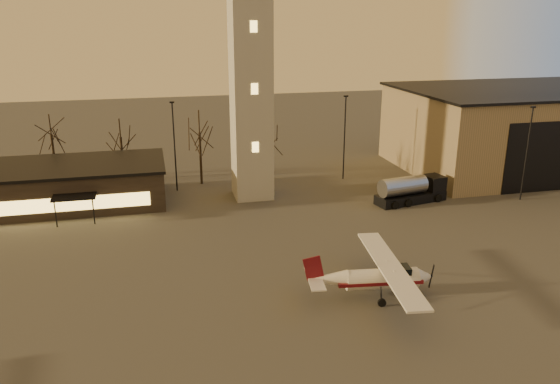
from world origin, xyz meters
name	(u,v)px	position (x,y,z in m)	size (l,w,h in m)	color
ground	(347,350)	(0.00, 0.00, 0.00)	(220.00, 220.00, 0.00)	#3E3B39
control_tower	(250,43)	(0.00, 30.00, 16.33)	(6.80, 6.80, 32.60)	#A4A19B
hangar	(520,128)	(36.00, 33.98, 5.15)	(30.60, 20.60, 10.30)	#8F795D
terminal	(41,186)	(-21.99, 31.98, 2.16)	(25.40, 12.20, 4.30)	black
light_poles	(255,146)	(0.50, 31.00, 5.41)	(58.50, 12.25, 10.14)	black
tree_row	(122,133)	(-13.70, 39.16, 5.94)	(37.20, 9.20, 8.80)	black
cessna_front	(384,282)	(4.76, 5.60, 1.16)	(9.80, 12.35, 3.39)	silver
fuel_truck	(411,192)	(15.97, 23.99, 1.15)	(8.14, 3.75, 2.91)	black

